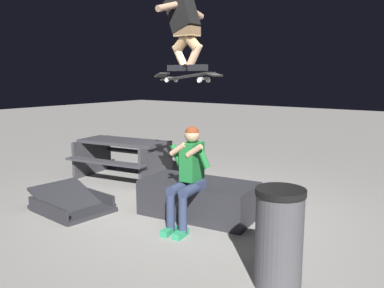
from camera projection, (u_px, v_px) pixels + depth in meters
name	position (u px, v px, depth m)	size (l,w,h in m)	color
ground_plane	(191.00, 213.00, 5.84)	(40.00, 40.00, 0.00)	gray
ledge_box_main	(199.00, 198.00, 5.69)	(1.61, 0.81, 0.50)	#28282D
person_sitting_on_ledge	(188.00, 172.00, 5.17)	(0.60, 0.77, 1.34)	#2D3856
skateboard	(187.00, 77.00, 5.24)	(1.03, 0.25, 0.13)	black
skater_airborne	(184.00, 23.00, 5.16)	(0.62, 0.89, 1.12)	black
kicker_ramp	(72.00, 206.00, 5.94)	(1.18, 0.94, 0.44)	#28282D
picnic_table_back	(123.00, 153.00, 7.76)	(1.89, 1.59, 0.75)	#38383D
trash_bin	(279.00, 238.00, 3.74)	(0.47, 0.47, 0.96)	#47474C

